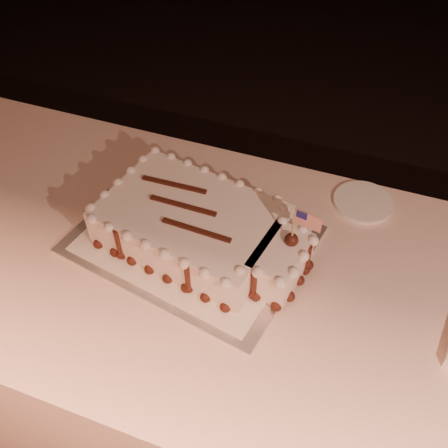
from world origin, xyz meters
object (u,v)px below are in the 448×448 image
(sheet_cake, at_px, (201,229))
(side_plate, at_px, (363,202))
(banquet_table, at_px, (310,380))
(cake_board, at_px, (192,239))

(sheet_cake, relative_size, side_plate, 3.44)
(banquet_table, distance_m, sheet_cake, 0.54)
(cake_board, bearing_deg, banquet_table, 1.55)
(cake_board, relative_size, side_plate, 3.50)
(banquet_table, xyz_separation_m, side_plate, (0.01, 0.32, 0.38))
(sheet_cake, bearing_deg, side_plate, 38.93)
(cake_board, xyz_separation_m, sheet_cake, (0.03, -0.00, 0.05))
(cake_board, distance_m, sheet_cake, 0.06)
(cake_board, distance_m, side_plate, 0.44)
(sheet_cake, distance_m, side_plate, 0.43)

